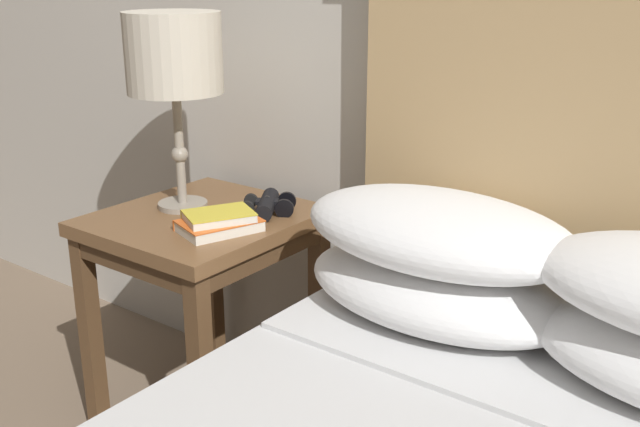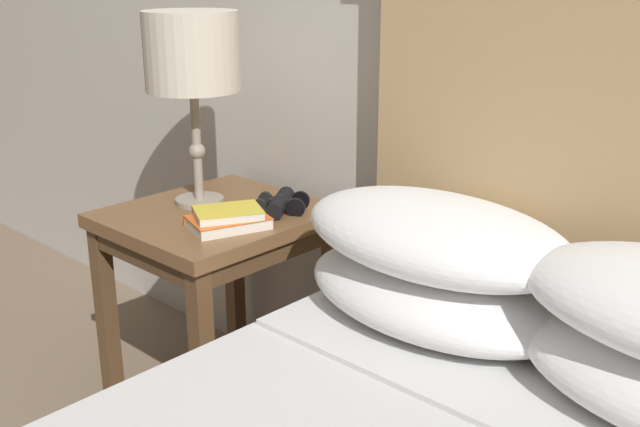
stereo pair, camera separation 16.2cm
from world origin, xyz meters
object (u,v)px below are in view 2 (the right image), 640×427
at_px(book_stacked_on_top, 228,213).
at_px(binoculars_pair, 281,203).
at_px(table_lamp, 192,56).
at_px(book_on_nightstand, 228,222).
at_px(nightstand, 218,243).

xyz_separation_m(book_stacked_on_top, binoculars_pair, (0.00, 0.18, -0.02)).
relative_size(table_lamp, book_on_nightstand, 2.30).
height_order(nightstand, book_stacked_on_top, book_stacked_on_top).
distance_m(book_on_nightstand, binoculars_pair, 0.18).
bearing_deg(book_stacked_on_top, nightstand, 153.02).
relative_size(table_lamp, book_stacked_on_top, 2.58).
bearing_deg(binoculars_pair, book_stacked_on_top, -91.53).
distance_m(table_lamp, book_on_nightstand, 0.44).
height_order(book_on_nightstand, book_stacked_on_top, book_stacked_on_top).
bearing_deg(book_stacked_on_top, book_on_nightstand, -56.44).
bearing_deg(table_lamp, book_on_nightstand, -20.10).
relative_size(nightstand, table_lamp, 1.20).
relative_size(nightstand, book_stacked_on_top, 3.11).
bearing_deg(book_stacked_on_top, table_lamp, 160.04).
bearing_deg(table_lamp, binoculars_pair, 25.51).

